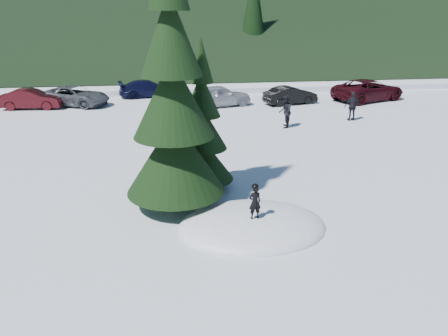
{
  "coord_description": "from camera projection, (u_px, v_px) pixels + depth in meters",
  "views": [
    {
      "loc": [
        -2.43,
        -11.54,
        6.15
      ],
      "look_at": [
        -0.55,
        2.29,
        1.1
      ],
      "focal_mm": 35.0,
      "sensor_mm": 36.0,
      "label": 1
    }
  ],
  "objects": [
    {
      "name": "car_5",
      "position": [
        290.0,
        95.0,
        30.16
      ],
      "size": [
        3.95,
        2.22,
        1.23
      ],
      "primitive_type": "imported",
      "rotation": [
        0.0,
        0.0,
        1.83
      ],
      "color": "black",
      "rests_on": "ground"
    },
    {
      "name": "spruce_tall",
      "position": [
        173.0,
        108.0,
        13.42
      ],
      "size": [
        3.2,
        3.2,
        8.6
      ],
      "color": "#311E10",
      "rests_on": "ground"
    },
    {
      "name": "spruce_short",
      "position": [
        202.0,
        133.0,
        15.26
      ],
      "size": [
        2.2,
        2.2,
        5.37
      ],
      "color": "#311E10",
      "rests_on": "ground"
    },
    {
      "name": "adult_1",
      "position": [
        353.0,
        106.0,
        25.59
      ],
      "size": [
        1.01,
        0.46,
        1.7
      ],
      "primitive_type": "imported",
      "rotation": [
        0.0,
        0.0,
        3.18
      ],
      "color": "black",
      "rests_on": "ground"
    },
    {
      "name": "car_6",
      "position": [
        368.0,
        90.0,
        31.39
      ],
      "size": [
        6.02,
        4.33,
        1.52
      ],
      "primitive_type": "imported",
      "rotation": [
        0.0,
        0.0,
        1.94
      ],
      "color": "black",
      "rests_on": "ground"
    },
    {
      "name": "car_4",
      "position": [
        219.0,
        96.0,
        29.42
      ],
      "size": [
        4.6,
        2.92,
        1.46
      ],
      "primitive_type": "imported",
      "rotation": [
        0.0,
        0.0,
        1.87
      ],
      "color": "#999BA2",
      "rests_on": "ground"
    },
    {
      "name": "car_1",
      "position": [
        32.0,
        99.0,
        28.72
      ],
      "size": [
        4.05,
        1.64,
        1.31
      ],
      "primitive_type": "imported",
      "rotation": [
        0.0,
        0.0,
        1.51
      ],
      "color": "#380A0E",
      "rests_on": "ground"
    },
    {
      "name": "car_3",
      "position": [
        148.0,
        89.0,
        32.73
      ],
      "size": [
        4.52,
        2.44,
        1.24
      ],
      "primitive_type": "imported",
      "rotation": [
        0.0,
        0.0,
        1.74
      ],
      "color": "black",
      "rests_on": "ground"
    },
    {
      "name": "adult_0",
      "position": [
        285.0,
        112.0,
        24.0
      ],
      "size": [
        0.94,
        1.06,
        1.81
      ],
      "primitive_type": "imported",
      "rotation": [
        0.0,
        0.0,
        4.37
      ],
      "color": "black",
      "rests_on": "ground"
    },
    {
      "name": "ground",
      "position": [
        252.0,
        227.0,
        13.15
      ],
      "size": [
        200.0,
        200.0,
        0.0
      ],
      "primitive_type": "plane",
      "color": "white",
      "rests_on": "ground"
    },
    {
      "name": "child_skier",
      "position": [
        255.0,
        202.0,
        12.47
      ],
      "size": [
        0.4,
        0.29,
        1.0
      ],
      "primitive_type": "imported",
      "rotation": [
        0.0,
        0.0,
        3.28
      ],
      "color": "black",
      "rests_on": "snow_mound"
    },
    {
      "name": "snow_mound",
      "position": [
        252.0,
        227.0,
        13.15
      ],
      "size": [
        4.48,
        3.52,
        0.96
      ],
      "primitive_type": "ellipsoid",
      "color": "white",
      "rests_on": "ground"
    },
    {
      "name": "car_2",
      "position": [
        75.0,
        96.0,
        29.69
      ],
      "size": [
        5.24,
        3.97,
        1.32
      ],
      "primitive_type": "imported",
      "rotation": [
        0.0,
        0.0,
        1.14
      ],
      "color": "#4D5055",
      "rests_on": "ground"
    }
  ]
}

